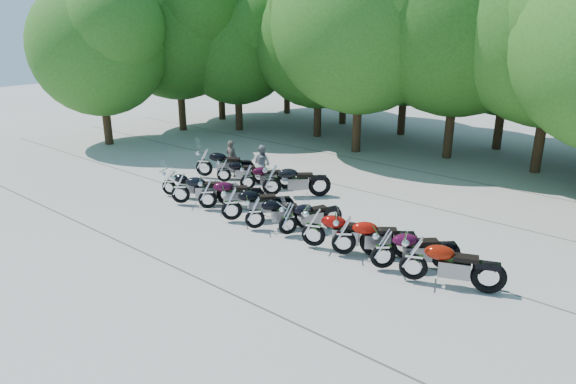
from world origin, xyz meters
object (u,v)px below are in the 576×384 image
Objects in this scene: motorcycle_1 at (180,187)px; motorcycle_8 at (384,247)px; motorcycle_0 at (169,182)px; motorcycle_2 at (207,192)px; rider_1 at (262,164)px; motorcycle_9 at (414,257)px; motorcycle_13 at (272,179)px; motorcycle_6 at (314,226)px; motorcycle_11 at (224,170)px; motorcycle_12 at (248,176)px; motorcycle_4 at (255,212)px; motorcycle_7 at (344,234)px; motorcycle_5 at (288,218)px; rider_0 at (232,158)px; motorcycle_10 at (204,161)px; motorcycle_3 at (231,203)px.

motorcycle_8 reaches higher than motorcycle_1.
motorcycle_0 is at bearing 35.35° from motorcycle_1.
rider_1 is (-0.70, 3.63, 0.14)m from motorcycle_2.
motorcycle_9 is 1.58× the size of rider_1.
motorcycle_6 is at bearing -166.59° from motorcycle_13.
motorcycle_12 is at bearing -131.31° from motorcycle_11.
motorcycle_0 is at bearing 64.19° from rider_1.
motorcycle_4 is (2.56, -0.27, -0.03)m from motorcycle_2.
motorcycle_0 is 0.87× the size of motorcycle_7.
motorcycle_4 is 1.39× the size of rider_1.
rider_0 is (-6.04, 3.44, 0.17)m from motorcycle_5.
motorcycle_2 is 1.09× the size of motorcycle_12.
motorcycle_12 is at bearing 32.03° from motorcycle_7.
motorcycle_9 reaches higher than motorcycle_11.
motorcycle_5 reaches higher than motorcycle_11.
motorcycle_10 is (-0.83, 2.50, 0.13)m from motorcycle_0.
motorcycle_6 reaches higher than motorcycle_12.
motorcycle_7 is (1.00, 0.12, -0.03)m from motorcycle_6.
rider_0 reaches higher than motorcycle_1.
motorcycle_7 is 0.95× the size of motorcycle_13.
motorcycle_1 is at bearing 80.65° from rider_1.
rider_1 reaches higher than motorcycle_11.
motorcycle_11 is 1.07m from rider_0.
motorcycle_1 is at bearing 55.67° from motorcycle_7.
rider_1 reaches higher than motorcycle_7.
motorcycle_13 is at bearing -72.51° from motorcycle_0.
motorcycle_5 is at bearing -151.44° from motorcycle_11.
motorcycle_9 reaches higher than motorcycle_8.
motorcycle_6 is 1.01m from motorcycle_7.
rider_0 reaches higher than motorcycle_8.
motorcycle_13 is (-6.32, 2.58, 0.04)m from motorcycle_8.
rider_0 is (-4.91, 3.75, 0.16)m from motorcycle_4.
motorcycle_9 is (5.53, 0.10, 0.09)m from motorcycle_4.
motorcycle_4 is 6.30m from motorcycle_10.
motorcycle_0 is at bearing 168.32° from motorcycle_10.
motorcycle_13 is 1.59× the size of rider_1.
rider_0 is at bearing -67.63° from motorcycle_10.
motorcycle_5 is at bearing 51.58° from motorcycle_7.
motorcycle_0 is at bearing 24.56° from motorcycle_5.
rider_0 is at bearing -19.38° from motorcycle_0.
motorcycle_1 is 1.49× the size of rider_1.
motorcycle_5 is 5.67m from rider_1.
motorcycle_7 is 8.13m from motorcycle_11.
motorcycle_3 is 3.37m from motorcycle_6.
motorcycle_3 is at bearing 116.86° from rider_1.
motorcycle_12 is at bearing -122.09° from motorcycle_10.
motorcycle_7 is 2.25m from motorcycle_9.
motorcycle_10 reaches higher than motorcycle_4.
motorcycle_7 is 1.31m from motorcycle_8.
motorcycle_12 is (-0.39, 2.44, -0.05)m from motorcycle_2.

